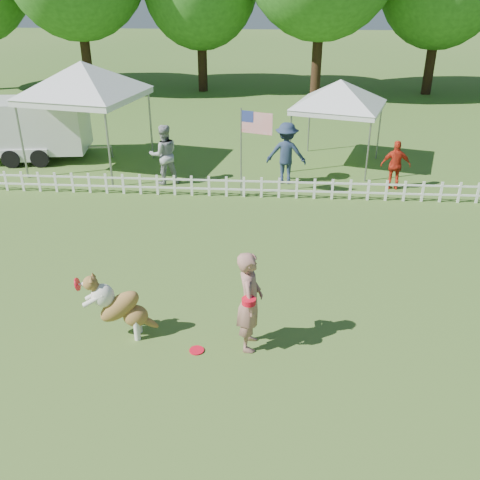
{
  "coord_description": "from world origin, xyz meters",
  "views": [
    {
      "loc": [
        1.16,
        -7.26,
        5.71
      ],
      "look_at": [
        0.5,
        2.0,
        1.1
      ],
      "focal_mm": 40.0,
      "sensor_mm": 36.0,
      "label": 1
    }
  ],
  "objects": [
    {
      "name": "canopy_tent_right",
      "position": [
        3.08,
        10.1,
        1.36
      ],
      "size": [
        3.29,
        3.29,
        2.73
      ],
      "primitive_type": null,
      "rotation": [
        0.0,
        0.0,
        -0.29
      ],
      "color": "silver",
      "rests_on": "ground"
    },
    {
      "name": "canopy_tent_left",
      "position": [
        -4.88,
        9.29,
        1.65
      ],
      "size": [
        3.77,
        3.77,
        3.31
      ],
      "primitive_type": null,
      "rotation": [
        0.0,
        0.0,
        -0.2
      ],
      "color": "silver",
      "rests_on": "ground"
    },
    {
      "name": "ground",
      "position": [
        0.0,
        0.0,
        0.0
      ],
      "size": [
        120.0,
        120.0,
        0.0
      ],
      "primitive_type": "plane",
      "color": "#2F5C1D",
      "rests_on": "ground"
    },
    {
      "name": "spectator_b",
      "position": [
        1.44,
        8.28,
        0.93
      ],
      "size": [
        1.25,
        0.79,
        1.85
      ],
      "primitive_type": "imported",
      "rotation": [
        0.0,
        0.0,
        3.05
      ],
      "color": "#23304B",
      "rests_on": "ground"
    },
    {
      "name": "flag_pole",
      "position": [
        0.17,
        7.08,
        1.26
      ],
      "size": [
        0.94,
        0.42,
        2.51
      ],
      "primitive_type": null,
      "rotation": [
        0.0,
        0.0,
        -0.34
      ],
      "color": "gray",
      "rests_on": "ground"
    },
    {
      "name": "spectator_c",
      "position": [
        4.64,
        7.99,
        0.73
      ],
      "size": [
        0.88,
        0.42,
        1.45
      ],
      "primitive_type": "imported",
      "rotation": [
        0.0,
        0.0,
        3.06
      ],
      "color": "red",
      "rests_on": "ground"
    },
    {
      "name": "spectator_a",
      "position": [
        -2.21,
        7.97,
        0.9
      ],
      "size": [
        1.06,
        0.95,
        1.8
      ],
      "primitive_type": "imported",
      "rotation": [
        0.0,
        0.0,
        3.52
      ],
      "color": "#9D9FA2",
      "rests_on": "ground"
    },
    {
      "name": "frisbee_on_turf",
      "position": [
        -0.09,
        -0.06,
        0.01
      ],
      "size": [
        0.27,
        0.27,
        0.02
      ],
      "primitive_type": "cylinder",
      "rotation": [
        0.0,
        0.0,
        0.06
      ],
      "color": "red",
      "rests_on": "ground"
    },
    {
      "name": "cargo_trailer",
      "position": [
        -7.22,
        10.06,
        1.03
      ],
      "size": [
        4.9,
        2.66,
        2.05
      ],
      "primitive_type": null,
      "rotation": [
        0.0,
        0.0,
        0.14
      ],
      "color": "silver",
      "rests_on": "ground"
    },
    {
      "name": "picket_fence",
      "position": [
        0.0,
        7.0,
        0.3
      ],
      "size": [
        22.0,
        0.08,
        0.6
      ],
      "primitive_type": null,
      "color": "white",
      "rests_on": "ground"
    },
    {
      "name": "dog",
      "position": [
        -1.43,
        0.27,
        0.62
      ],
      "size": [
        1.23,
        0.52,
        1.23
      ],
      "primitive_type": null,
      "rotation": [
        0.0,
        0.0,
        0.11
      ],
      "color": "brown",
      "rests_on": "ground"
    },
    {
      "name": "handler",
      "position": [
        0.79,
        0.16,
        0.9
      ],
      "size": [
        0.43,
        0.65,
        1.79
      ],
      "primitive_type": "imported",
      "rotation": [
        0.0,
        0.0,
        1.57
      ],
      "color": "#9D695E",
      "rests_on": "ground"
    }
  ]
}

